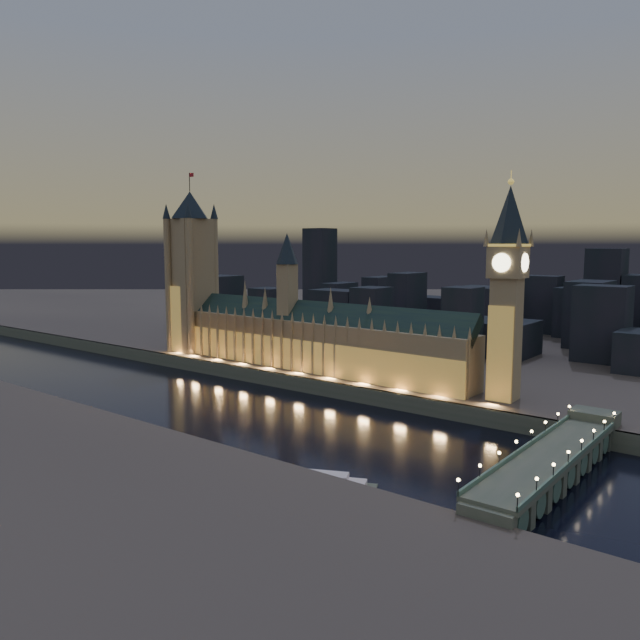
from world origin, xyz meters
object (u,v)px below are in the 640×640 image
Objects in this scene: elizabeth_tower at (508,274)px; westminster_bridge at (554,462)px; palace_of_westminster at (312,338)px; victoria_tower at (191,264)px; river_boat at (316,481)px.

elizabeth_tower is 99.27m from westminster_bridge.
palace_of_westminster reaches higher than westminster_bridge.
victoria_tower reaches higher than elizabeth_tower.
palace_of_westminster is at bearing -179.91° from elizabeth_tower.
elizabeth_tower is at bearing 0.09° from palace_of_westminster.
victoria_tower is 2.95× the size of river_boat.
victoria_tower reaches higher than river_boat.
victoria_tower is (-104.11, 0.18, 40.25)m from palace_of_westminster.
elizabeth_tower is at bearing 82.63° from river_boat.
elizabeth_tower reaches higher than palace_of_westminster.
victoria_tower is at bearing 180.00° from elizabeth_tower.
river_boat is at bearing -50.60° from palace_of_westminster.
elizabeth_tower is 137.02m from river_boat.
westminster_bridge is (262.48, -65.38, -60.63)m from victoria_tower.
victoria_tower is 1.13× the size of elizabeth_tower.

